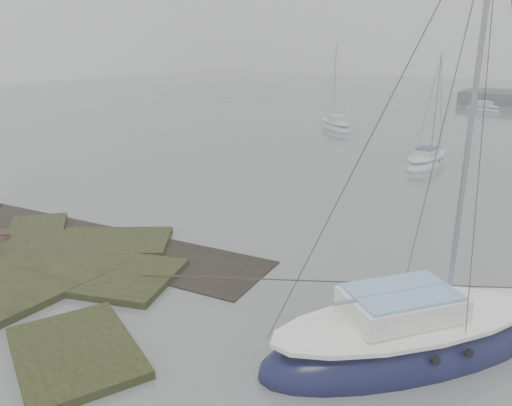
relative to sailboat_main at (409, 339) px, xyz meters
The scene contains 5 objects.
ground 27.03m from the sailboat_main, 104.52° to the left, with size 160.00×160.00×0.00m, color slate.
sailboat_main is the anchor object (origin of this frame).
sailboat_white 19.87m from the sailboat_main, 104.10° to the left, with size 1.92×4.97×6.87m.
sailboat_far_a 32.18m from the sailboat_main, 117.57° to the left, with size 5.05×4.97×7.53m.
sailboat_far_c 49.27m from the sailboat_main, 98.01° to the left, with size 4.60×4.16×6.62m.
Camera 1 is at (9.31, -6.42, 6.76)m, focal length 35.00 mm.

